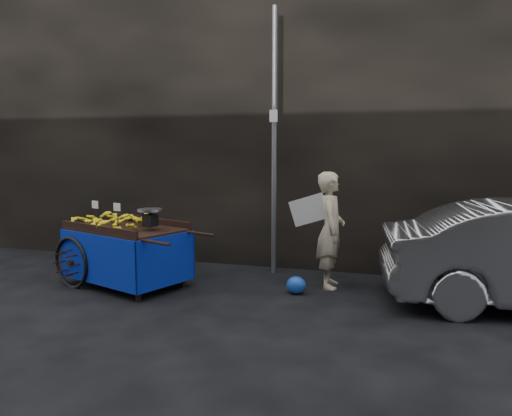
% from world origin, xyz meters
% --- Properties ---
extents(ground, '(80.00, 80.00, 0.00)m').
position_xyz_m(ground, '(0.00, 0.00, 0.00)').
color(ground, black).
rests_on(ground, ground).
extents(building_wall, '(13.50, 2.00, 5.00)m').
position_xyz_m(building_wall, '(0.39, 2.60, 2.50)').
color(building_wall, black).
rests_on(building_wall, ground).
extents(street_pole, '(0.12, 0.10, 4.00)m').
position_xyz_m(street_pole, '(0.30, 1.30, 2.01)').
color(street_pole, slate).
rests_on(street_pole, ground).
extents(banana_cart, '(2.40, 1.66, 1.20)m').
position_xyz_m(banana_cart, '(-1.52, -0.01, 0.74)').
color(banana_cart, black).
rests_on(banana_cart, ground).
extents(vendor, '(0.82, 0.63, 1.60)m').
position_xyz_m(vendor, '(1.26, 0.73, 0.80)').
color(vendor, '#BBAC8B').
rests_on(vendor, ground).
extents(plastic_bag, '(0.26, 0.21, 0.24)m').
position_xyz_m(plastic_bag, '(0.89, 0.25, 0.12)').
color(plastic_bag, '#1745AC').
rests_on(plastic_bag, ground).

